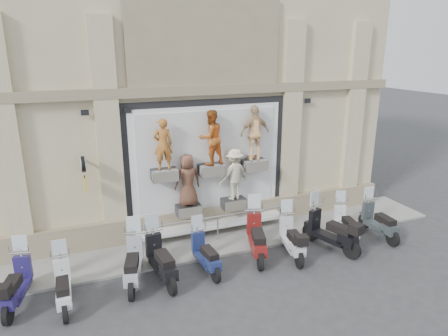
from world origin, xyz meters
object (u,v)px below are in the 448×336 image
at_px(clock_sign_bracket, 84,169).
at_px(scooter_i, 347,218).
at_px(scooter_a, 15,277).
at_px(scooter_c, 133,255).
at_px(scooter_f, 257,230).
at_px(scooter_e, 205,247).
at_px(scooter_g, 292,232).
at_px(scooter_b, 62,279).
at_px(scooter_d, 161,252).
at_px(scooter_j, 380,215).
at_px(scooter_h, 332,224).
at_px(guard_rail, 218,229).

distance_m(clock_sign_bracket, scooter_i, 8.40).
relative_size(clock_sign_bracket, scooter_a, 0.52).
height_order(scooter_c, scooter_f, scooter_f).
height_order(scooter_e, scooter_g, scooter_g).
bearing_deg(scooter_e, scooter_b, 179.30).
height_order(scooter_c, scooter_d, scooter_d).
xyz_separation_m(scooter_a, scooter_i, (9.81, 0.05, -0.05)).
bearing_deg(scooter_b, scooter_j, 0.30).
distance_m(scooter_i, scooter_j, 1.15).
height_order(scooter_c, scooter_i, scooter_c).
xyz_separation_m(clock_sign_bracket, scooter_g, (5.68, -2.13, -2.01)).
relative_size(scooter_d, scooter_g, 1.07).
relative_size(clock_sign_bracket, scooter_g, 0.52).
height_order(scooter_d, scooter_e, scooter_d).
bearing_deg(scooter_a, scooter_c, 10.89).
distance_m(scooter_d, scooter_g, 4.00).
bearing_deg(scooter_f, scooter_b, -157.06).
xyz_separation_m(scooter_d, scooter_e, (1.28, 0.01, -0.11)).
bearing_deg(scooter_b, scooter_h, -0.41).
height_order(guard_rail, scooter_d, scooter_d).
distance_m(scooter_e, scooter_j, 6.10).
xyz_separation_m(scooter_c, scooter_f, (3.71, 0.13, 0.04)).
relative_size(scooter_d, scooter_i, 1.15).
relative_size(guard_rail, scooter_h, 2.36).
height_order(clock_sign_bracket, scooter_c, clock_sign_bracket).
height_order(clock_sign_bracket, scooter_g, clock_sign_bracket).
bearing_deg(scooter_f, scooter_d, -157.73).
relative_size(scooter_d, scooter_j, 1.08).
bearing_deg(scooter_i, guard_rail, 176.15).
height_order(scooter_a, scooter_g, scooter_g).
distance_m(scooter_c, scooter_e, 2.01).
distance_m(scooter_b, scooter_i, 8.76).
bearing_deg(scooter_h, scooter_i, 6.91).
height_order(guard_rail, scooter_e, scooter_e).
bearing_deg(scooter_e, scooter_d, 175.74).
xyz_separation_m(guard_rail, scooter_d, (-2.21, -1.54, 0.39)).
bearing_deg(guard_rail, scooter_c, -154.07).
xyz_separation_m(clock_sign_bracket, scooter_a, (-1.86, -1.83, -2.01)).
distance_m(scooter_d, scooter_j, 7.37).
bearing_deg(scooter_h, guard_rail, 133.09).
height_order(scooter_a, scooter_j, scooter_a).
height_order(scooter_c, scooter_g, scooter_c).
height_order(clock_sign_bracket, scooter_b, clock_sign_bracket).
bearing_deg(scooter_i, scooter_a, -165.57).
xyz_separation_m(scooter_d, scooter_f, (2.99, 0.24, 0.02)).
height_order(clock_sign_bracket, scooter_e, clock_sign_bracket).
relative_size(scooter_a, scooter_f, 0.91).
relative_size(scooter_d, scooter_e, 1.16).
distance_m(clock_sign_bracket, scooter_j, 9.51).
distance_m(scooter_b, scooter_g, 6.48).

